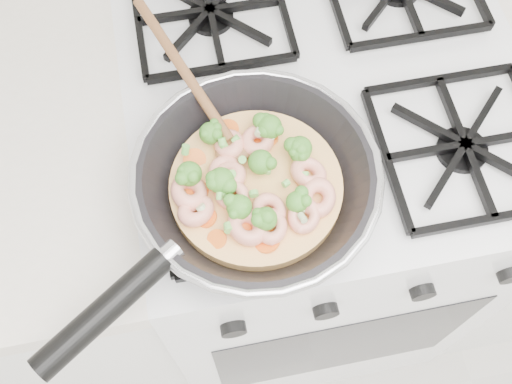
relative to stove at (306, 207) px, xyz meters
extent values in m
cube|color=white|center=(0.00, 0.00, -0.01)|extent=(0.60, 0.60, 0.90)
cube|color=black|center=(0.00, -0.30, -0.01)|extent=(0.48, 0.00, 0.40)
cube|color=black|center=(0.00, 0.00, 0.45)|extent=(0.56, 0.56, 0.02)
torus|color=silver|center=(-0.14, -0.17, 0.52)|extent=(0.31, 0.31, 0.01)
cylinder|color=black|center=(-0.34, -0.30, 0.52)|extent=(0.16, 0.13, 0.03)
cylinder|color=#FFC36E|center=(-0.14, -0.17, 0.48)|extent=(0.22, 0.22, 0.02)
ellipsoid|color=brown|center=(-0.16, -0.12, 0.50)|extent=(0.05, 0.06, 0.01)
cylinder|color=brown|center=(-0.21, 0.00, 0.53)|extent=(0.10, 0.23, 0.05)
torus|color=#F3A990|center=(-0.16, -0.23, 0.50)|extent=(0.07, 0.07, 0.02)
torus|color=#F3A990|center=(-0.07, -0.21, 0.50)|extent=(0.07, 0.07, 0.02)
torus|color=#F3A990|center=(-0.17, -0.18, 0.50)|extent=(0.06, 0.06, 0.03)
torus|color=#F3A990|center=(-0.13, -0.21, 0.50)|extent=(0.06, 0.06, 0.02)
torus|color=#F3A990|center=(-0.22, -0.20, 0.50)|extent=(0.07, 0.07, 0.02)
torus|color=#F3A990|center=(-0.18, -0.16, 0.50)|extent=(0.07, 0.07, 0.03)
torus|color=#F3A990|center=(-0.18, -0.15, 0.50)|extent=(0.06, 0.06, 0.02)
torus|color=#F3A990|center=(-0.13, -0.12, 0.50)|extent=(0.07, 0.07, 0.02)
torus|color=#F3A990|center=(-0.22, -0.17, 0.50)|extent=(0.06, 0.06, 0.03)
torus|color=#F3A990|center=(-0.14, -0.23, 0.50)|extent=(0.05, 0.05, 0.02)
torus|color=#F3A990|center=(-0.08, -0.17, 0.50)|extent=(0.07, 0.07, 0.02)
torus|color=#F3A990|center=(-0.09, -0.23, 0.50)|extent=(0.06, 0.06, 0.02)
torus|color=#F3A990|center=(-0.17, -0.11, 0.50)|extent=(0.05, 0.05, 0.03)
ellipsoid|color=#4D9430|center=(-0.10, -0.21, 0.51)|extent=(0.04, 0.04, 0.03)
ellipsoid|color=#4D9430|center=(-0.08, -0.15, 0.51)|extent=(0.03, 0.03, 0.03)
ellipsoid|color=#4D9430|center=(-0.11, -0.10, 0.51)|extent=(0.04, 0.04, 0.03)
ellipsoid|color=#4D9430|center=(-0.13, -0.15, 0.51)|extent=(0.04, 0.04, 0.03)
ellipsoid|color=#4D9430|center=(-0.19, -0.10, 0.51)|extent=(0.04, 0.04, 0.03)
ellipsoid|color=#4D9430|center=(-0.22, -0.15, 0.51)|extent=(0.04, 0.04, 0.03)
ellipsoid|color=#4D9430|center=(-0.18, -0.17, 0.51)|extent=(0.04, 0.04, 0.03)
ellipsoid|color=#4D9430|center=(-0.17, -0.21, 0.51)|extent=(0.04, 0.04, 0.03)
ellipsoid|color=#4D9430|center=(-0.08, -0.14, 0.51)|extent=(0.04, 0.04, 0.03)
ellipsoid|color=#4D9430|center=(-0.14, -0.23, 0.51)|extent=(0.04, 0.04, 0.03)
cylinder|color=orange|center=(-0.12, -0.11, 0.50)|extent=(0.04, 0.04, 0.01)
cylinder|color=orange|center=(-0.20, -0.23, 0.50)|extent=(0.03, 0.03, 0.01)
cylinder|color=orange|center=(-0.21, -0.17, 0.50)|extent=(0.03, 0.03, 0.01)
cylinder|color=orange|center=(-0.21, -0.12, 0.50)|extent=(0.04, 0.04, 0.01)
cylinder|color=orange|center=(-0.17, -0.23, 0.50)|extent=(0.03, 0.03, 0.01)
cylinder|color=orange|center=(-0.16, -0.09, 0.50)|extent=(0.03, 0.03, 0.00)
cylinder|color=orange|center=(-0.19, -0.16, 0.50)|extent=(0.04, 0.04, 0.01)
cylinder|color=orange|center=(-0.21, -0.21, 0.50)|extent=(0.03, 0.03, 0.01)
cylinder|color=orange|center=(-0.17, -0.12, 0.50)|extent=(0.04, 0.04, 0.01)
cylinder|color=orange|center=(-0.14, -0.25, 0.50)|extent=(0.03, 0.03, 0.01)
cylinder|color=#6AC04C|center=(-0.11, -0.19, 0.51)|extent=(0.01, 0.01, 0.01)
cylinder|color=#6AC04C|center=(-0.19, -0.19, 0.51)|extent=(0.01, 0.01, 0.01)
cylinder|color=#6AC04C|center=(-0.18, -0.18, 0.51)|extent=(0.01, 0.01, 0.01)
cylinder|color=#B3CC90|center=(-0.17, -0.20, 0.51)|extent=(0.01, 0.01, 0.01)
cylinder|color=#6AC04C|center=(-0.15, -0.15, 0.52)|extent=(0.01, 0.01, 0.01)
cylinder|color=#6AC04C|center=(-0.13, -0.16, 0.51)|extent=(0.01, 0.01, 0.01)
cylinder|color=#6AC04C|center=(-0.22, -0.12, 0.52)|extent=(0.01, 0.01, 0.01)
cylinder|color=#6AC04C|center=(-0.15, -0.19, 0.51)|extent=(0.01, 0.01, 0.01)
cylinder|color=#6AC04C|center=(-0.13, -0.15, 0.51)|extent=(0.01, 0.01, 0.01)
cylinder|color=#6AC04C|center=(-0.17, -0.12, 0.52)|extent=(0.01, 0.01, 0.01)
cylinder|color=#6AC04C|center=(-0.16, -0.11, 0.51)|extent=(0.01, 0.01, 0.01)
cylinder|color=#6AC04C|center=(-0.17, -0.12, 0.51)|extent=(0.01, 0.01, 0.01)
cylinder|color=#6AC04C|center=(-0.08, -0.18, 0.51)|extent=(0.01, 0.01, 0.01)
cylinder|color=#B3CC90|center=(-0.09, -0.13, 0.51)|extent=(0.01, 0.01, 0.01)
cylinder|color=#6AC04C|center=(-0.19, -0.23, 0.51)|extent=(0.01, 0.01, 0.01)
cylinder|color=#6AC04C|center=(-0.17, -0.16, 0.52)|extent=(0.01, 0.01, 0.01)
cylinder|color=#B3CC90|center=(-0.10, -0.24, 0.52)|extent=(0.01, 0.01, 0.01)
cylinder|color=#B3CC90|center=(-0.13, -0.11, 0.52)|extent=(0.01, 0.01, 0.01)
cylinder|color=#B3CC90|center=(-0.11, -0.12, 0.51)|extent=(0.01, 0.01, 0.01)
cylinder|color=#B3CC90|center=(-0.10, -0.22, 0.51)|extent=(0.01, 0.01, 0.01)
cylinder|color=#B3CC90|center=(-0.08, -0.15, 0.51)|extent=(0.01, 0.01, 0.01)
cylinder|color=#B3CC90|center=(-0.21, -0.20, 0.51)|extent=(0.01, 0.01, 0.01)
camera|label=1|loc=(-0.21, -0.50, 1.17)|focal=42.60mm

